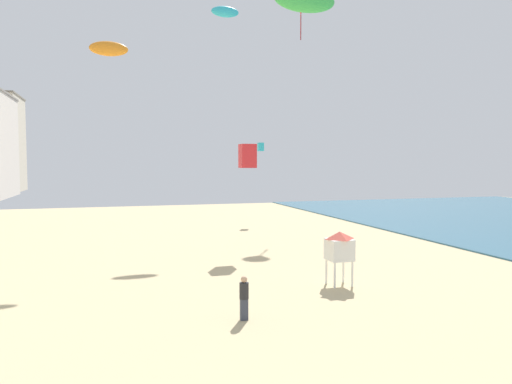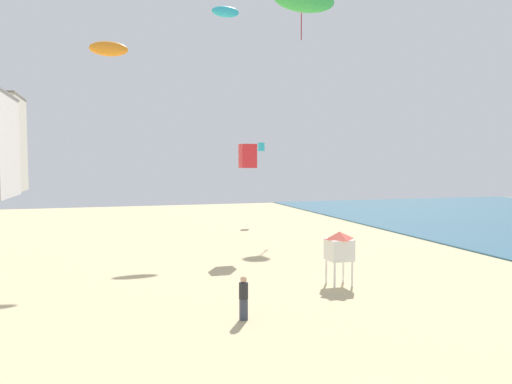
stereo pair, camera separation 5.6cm
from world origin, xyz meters
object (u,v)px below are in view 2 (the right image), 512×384
(kite_flyer, at_px, (244,295))
(kite_red_delta, at_px, (301,7))
(lifeguard_stand, at_px, (339,247))
(kite_green_parafoil, at_px, (304,0))
(kite_red_box, at_px, (248,156))
(kite_cyan_box, at_px, (261,147))
(kite_orange_parafoil, at_px, (109,49))
(kite_cyan_parafoil, at_px, (225,12))

(kite_flyer, distance_m, kite_red_delta, 36.02)
(lifeguard_stand, bearing_deg, kite_green_parafoil, -132.41)
(kite_red_box, bearing_deg, kite_flyer, -106.46)
(lifeguard_stand, bearing_deg, kite_cyan_box, 98.64)
(lifeguard_stand, relative_size, kite_cyan_box, 3.07)
(lifeguard_stand, distance_m, kite_orange_parafoil, 14.70)
(kite_cyan_parafoil, relative_size, kite_orange_parafoil, 1.23)
(kite_flyer, height_order, kite_orange_parafoil, kite_orange_parafoil)
(kite_green_parafoil, bearing_deg, kite_orange_parafoil, 142.55)
(lifeguard_stand, distance_m, kite_red_delta, 31.07)
(lifeguard_stand, relative_size, kite_cyan_parafoil, 1.12)
(kite_orange_parafoil, height_order, kite_red_delta, kite_red_delta)
(kite_red_box, relative_size, kite_orange_parafoil, 0.83)
(kite_cyan_parafoil, bearing_deg, kite_red_box, -94.39)
(lifeguard_stand, relative_size, kite_red_delta, 0.67)
(lifeguard_stand, bearing_deg, kite_red_delta, 89.82)
(kite_orange_parafoil, distance_m, kite_red_delta, 27.59)
(kite_green_parafoil, distance_m, kite_red_box, 12.47)
(kite_cyan_box, bearing_deg, kite_orange_parafoil, -124.96)
(kite_red_box, bearing_deg, kite_orange_parafoil, -150.55)
(kite_green_parafoil, height_order, kite_red_box, kite_green_parafoil)
(lifeguard_stand, distance_m, kite_cyan_box, 25.76)
(lifeguard_stand, bearing_deg, kite_orange_parafoil, 173.46)
(kite_cyan_parafoil, xyz_separation_m, kite_orange_parafoil, (-9.09, -13.79, -6.65))
(kite_flyer, relative_size, kite_red_box, 1.08)
(kite_green_parafoil, bearing_deg, kite_flyer, -146.18)
(lifeguard_stand, bearing_deg, kite_cyan_parafoil, 111.19)
(kite_flyer, xyz_separation_m, kite_red_box, (3.81, 12.89, 5.29))
(kite_green_parafoil, relative_size, kite_orange_parafoil, 1.47)
(kite_red_box, xyz_separation_m, kite_cyan_box, (5.77, 15.52, 1.12))
(kite_red_delta, bearing_deg, lifeguard_stand, -107.81)
(kite_cyan_box, xyz_separation_m, kite_orange_parafoil, (-14.16, -20.26, 4.01))
(kite_orange_parafoil, bearing_deg, kite_cyan_box, 55.04)
(kite_red_box, relative_size, kite_red_delta, 0.40)
(kite_flyer, distance_m, kite_red_box, 14.45)
(kite_green_parafoil, relative_size, kite_red_box, 1.78)
(kite_flyer, relative_size, kite_orange_parafoil, 0.89)
(kite_green_parafoil, relative_size, kite_cyan_parafoil, 1.19)
(kite_flyer, distance_m, kite_cyan_parafoil, 28.16)
(kite_orange_parafoil, bearing_deg, kite_red_box, 29.45)
(kite_red_box, bearing_deg, kite_green_parafoil, -93.10)
(kite_red_delta, bearing_deg, kite_cyan_parafoil, -149.51)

